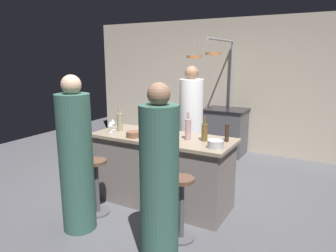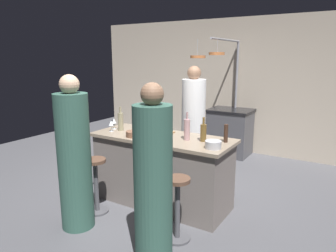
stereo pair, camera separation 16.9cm
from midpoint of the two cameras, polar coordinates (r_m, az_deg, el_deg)
ground_plane at (r=4.21m, az=-2.21°, el=-13.83°), size 9.00×9.00×0.00m
back_wall at (r=6.40m, az=11.07°, el=7.23°), size 6.40×0.16×2.60m
kitchen_island at (r=4.02m, az=-2.26°, el=-8.04°), size 1.80×0.72×0.90m
stove_range at (r=6.16m, az=9.59°, el=-0.96°), size 0.80×0.64×0.89m
chef at (r=4.87m, az=3.20°, el=-0.07°), size 0.37×0.37×1.74m
bar_stool_left at (r=3.91m, az=-14.14°, el=-10.29°), size 0.28×0.28×0.68m
guest_left at (r=3.50m, az=-17.80°, el=-6.07°), size 0.36×0.36×1.69m
bar_stool_right at (r=3.30m, az=0.96°, el=-14.35°), size 0.28×0.28×0.68m
guest_right at (r=2.83m, az=-3.33°, el=-10.27°), size 0.35×0.35×1.66m
overhead_pot_rack at (r=5.65m, az=8.04°, el=10.07°), size 0.60×1.30×2.17m
potted_plant at (r=6.00m, az=-10.42°, el=-2.84°), size 0.36×0.36×0.52m
cutting_board at (r=4.04m, az=-2.63°, el=-1.18°), size 0.32×0.22×0.02m
pepper_mill at (r=3.66m, az=9.43°, el=-1.24°), size 0.05×0.05×0.21m
wine_bottle_white at (r=4.19m, az=-9.96°, el=0.78°), size 0.07×0.07×0.32m
wine_bottle_amber at (r=3.66m, az=5.38°, el=-1.09°), size 0.07×0.07×0.29m
wine_bottle_dark at (r=3.69m, az=-3.24°, el=-0.95°), size 0.07×0.07×0.29m
wine_bottle_green at (r=3.81m, az=-5.48°, el=-0.31°), size 0.07×0.07×0.32m
wine_bottle_rose at (r=3.69m, az=2.36°, el=-0.55°), size 0.07×0.07×0.33m
wine_glass_near_left_guest at (r=4.16m, az=-11.65°, el=0.33°), size 0.07×0.07×0.15m
wine_glass_by_chef at (r=4.30m, az=-11.19°, el=0.74°), size 0.07×0.07×0.15m
mixing_bowl_steel at (r=3.41m, az=7.28°, el=-3.30°), size 0.18×0.18×0.08m
mixing_bowl_wooden at (r=3.87m, az=-7.51°, el=-1.51°), size 0.19×0.19×0.07m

